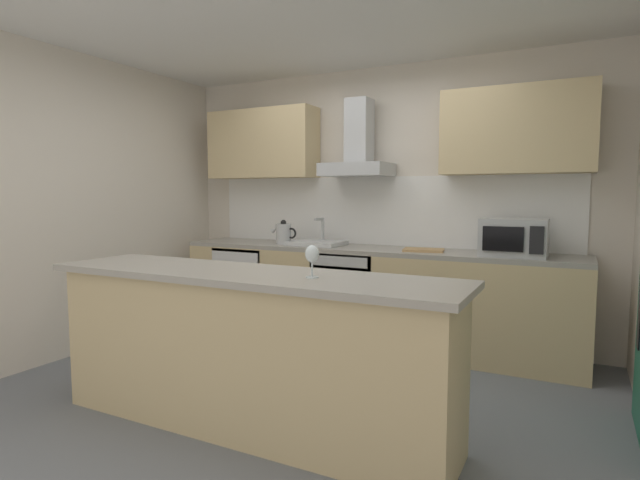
% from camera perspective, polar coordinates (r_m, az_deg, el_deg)
% --- Properties ---
extents(ground, '(5.24, 4.40, 0.02)m').
position_cam_1_polar(ground, '(3.70, -3.18, -17.14)').
color(ground, slate).
extents(ceiling, '(5.24, 4.40, 0.02)m').
position_cam_1_polar(ceiling, '(3.63, -3.42, 24.78)').
color(ceiling, white).
extents(wall_back, '(5.24, 0.12, 2.60)m').
position_cam_1_polar(wall_back, '(5.02, 7.01, 4.10)').
color(wall_back, silver).
rests_on(wall_back, ground).
extents(wall_left, '(0.12, 4.40, 2.60)m').
position_cam_1_polar(wall_left, '(4.90, -25.86, 3.59)').
color(wall_left, silver).
rests_on(wall_left, ground).
extents(backsplash_tile, '(3.60, 0.02, 0.66)m').
position_cam_1_polar(backsplash_tile, '(4.95, 6.71, 3.27)').
color(backsplash_tile, white).
extents(counter_back, '(3.73, 0.60, 0.90)m').
position_cam_1_polar(counter_back, '(4.75, 5.30, -6.27)').
color(counter_back, '#D1B784').
rests_on(counter_back, ground).
extents(counter_island, '(2.58, 0.64, 0.94)m').
position_cam_1_polar(counter_island, '(3.09, -8.19, -12.12)').
color(counter_island, '#D1B784').
rests_on(counter_island, ground).
extents(upper_cabinets, '(3.68, 0.32, 0.70)m').
position_cam_1_polar(upper_cabinets, '(4.83, 6.13, 11.32)').
color(upper_cabinets, '#D1B784').
extents(oven, '(0.60, 0.62, 0.80)m').
position_cam_1_polar(oven, '(4.78, 3.58, -6.06)').
color(oven, slate).
rests_on(oven, ground).
extents(refrigerator, '(0.58, 0.60, 0.85)m').
position_cam_1_polar(refrigerator, '(5.34, -7.74, -5.29)').
color(refrigerator, white).
rests_on(refrigerator, ground).
extents(microwave, '(0.50, 0.38, 0.30)m').
position_cam_1_polar(microwave, '(4.31, 21.01, 0.28)').
color(microwave, '#B7BABC').
rests_on(microwave, counter_back).
extents(sink, '(0.50, 0.40, 0.26)m').
position_cam_1_polar(sink, '(4.88, -0.35, -0.26)').
color(sink, silver).
rests_on(sink, counter_back).
extents(kettle, '(0.29, 0.15, 0.24)m').
position_cam_1_polar(kettle, '(5.01, -4.12, 0.75)').
color(kettle, '#B7BABC').
rests_on(kettle, counter_back).
extents(range_hood, '(0.62, 0.45, 0.72)m').
position_cam_1_polar(range_hood, '(4.83, 4.30, 9.87)').
color(range_hood, '#B7BABC').
extents(wine_glass, '(0.08, 0.08, 0.18)m').
position_cam_1_polar(wine_glass, '(2.72, -0.90, -1.71)').
color(wine_glass, silver).
rests_on(wine_glass, counter_island).
extents(chopping_board, '(0.37, 0.28, 0.02)m').
position_cam_1_polar(chopping_board, '(4.46, 11.59, -1.11)').
color(chopping_board, tan).
rests_on(chopping_board, counter_back).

